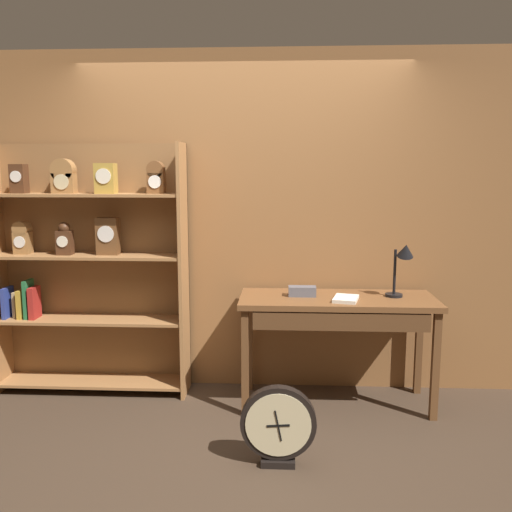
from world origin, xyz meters
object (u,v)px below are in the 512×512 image
Objects in this scene: workbench at (338,312)px; open_repair_manual at (346,299)px; toolbox_small at (302,291)px; round_clock_large at (278,425)px; bookshelf at (87,264)px; desk_lamp at (403,261)px.

open_repair_manual reaches higher than workbench.
round_clock_large is (-0.16, -0.89, -0.59)m from toolbox_small.
workbench is 1.05m from round_clock_large.
round_clock_large is at bearing -100.10° from toolbox_small.
desk_lamp is at bearing -4.17° from bookshelf.
open_repair_manual reaches higher than round_clock_large.
desk_lamp reaches higher than round_clock_large.
workbench is at bearing 136.19° from open_repair_manual.
bookshelf is at bearing 175.83° from desk_lamp.
toolbox_small is at bearing 169.33° from workbench.
workbench is 7.07× the size of toolbox_small.
desk_lamp is 0.84× the size of round_clock_large.
round_clock_large is (-0.41, -0.84, -0.46)m from workbench.
round_clock_large is (1.48, -1.05, -0.75)m from bookshelf.
bookshelf reaches higher than desk_lamp.
round_clock_large is (-0.46, -0.77, -0.57)m from open_repair_manual.
open_repair_manual is (0.30, -0.12, -0.02)m from toolbox_small.
toolbox_small is (-0.70, 0.01, -0.23)m from desk_lamp.
toolbox_small reaches higher than round_clock_large.
toolbox_small is 0.90× the size of open_repair_manual.
bookshelf is at bearing 174.55° from toolbox_small.
desk_lamp reaches higher than workbench.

